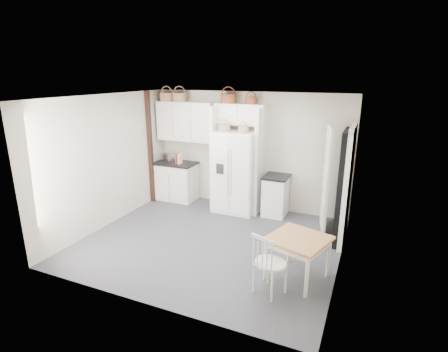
% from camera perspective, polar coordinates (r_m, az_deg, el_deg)
% --- Properties ---
extents(floor, '(4.50, 4.50, 0.00)m').
position_cam_1_polar(floor, '(6.56, -2.12, -10.55)').
color(floor, '#36363A').
rests_on(floor, ground).
extents(ceiling, '(4.50, 4.50, 0.00)m').
position_cam_1_polar(ceiling, '(5.86, -2.39, 12.76)').
color(ceiling, white).
rests_on(ceiling, wall_back).
extents(wall_back, '(4.50, 0.00, 4.50)m').
position_cam_1_polar(wall_back, '(7.87, 4.10, 4.12)').
color(wall_back, '#B7AD97').
rests_on(wall_back, floor).
extents(wall_left, '(0.00, 4.00, 4.00)m').
position_cam_1_polar(wall_left, '(7.32, -18.35, 2.36)').
color(wall_left, '#B7AD97').
rests_on(wall_left, floor).
extents(wall_right, '(0.00, 4.00, 4.00)m').
position_cam_1_polar(wall_right, '(5.53, 19.29, -2.16)').
color(wall_right, '#B7AD97').
rests_on(wall_right, floor).
extents(refrigerator, '(0.92, 0.74, 1.79)m').
position_cam_1_polar(refrigerator, '(7.67, 2.00, 0.68)').
color(refrigerator, white).
rests_on(refrigerator, floor).
extents(base_cab_left, '(0.96, 0.60, 0.89)m').
position_cam_1_polar(base_cab_left, '(8.56, -7.81, -0.91)').
color(base_cab_left, silver).
rests_on(base_cab_left, floor).
extents(base_cab_right, '(0.48, 0.57, 0.84)m').
position_cam_1_polar(base_cab_right, '(7.63, 8.42, -3.29)').
color(base_cab_right, silver).
rests_on(base_cab_right, floor).
extents(dining_table, '(1.00, 1.00, 0.66)m').
position_cam_1_polar(dining_table, '(5.45, 11.87, -12.97)').
color(dining_table, '#A86F31').
rests_on(dining_table, floor).
extents(windsor_chair, '(0.58, 0.56, 0.93)m').
position_cam_1_polar(windsor_chair, '(4.99, 7.62, -13.92)').
color(windsor_chair, silver).
rests_on(windsor_chair, floor).
extents(counter_left, '(1.00, 0.64, 0.04)m').
position_cam_1_polar(counter_left, '(8.44, -7.93, 2.09)').
color(counter_left, black).
rests_on(counter_left, base_cab_left).
extents(counter_right, '(0.52, 0.61, 0.04)m').
position_cam_1_polar(counter_right, '(7.49, 8.55, -0.12)').
color(counter_right, black).
rests_on(counter_right, base_cab_right).
extents(toaster, '(0.31, 0.21, 0.20)m').
position_cam_1_polar(toaster, '(8.49, -9.17, 2.96)').
color(toaster, silver).
rests_on(toaster, counter_left).
extents(cookbook_red, '(0.06, 0.16, 0.23)m').
position_cam_1_polar(cookbook_red, '(8.28, -7.58, 2.79)').
color(cookbook_red, '#AA361E').
rests_on(cookbook_red, counter_left).
extents(cookbook_cream, '(0.03, 0.16, 0.24)m').
position_cam_1_polar(cookbook_cream, '(8.25, -7.18, 2.77)').
color(cookbook_cream, beige).
rests_on(cookbook_cream, counter_left).
extents(basket_upper_a, '(0.34, 0.34, 0.19)m').
position_cam_1_polar(basket_upper_a, '(8.44, -9.33, 12.64)').
color(basket_upper_a, brown).
rests_on(basket_upper_a, upper_cabinet).
extents(basket_upper_b, '(0.34, 0.34, 0.20)m').
position_cam_1_polar(basket_upper_b, '(8.25, -7.25, 12.67)').
color(basket_upper_b, brown).
rests_on(basket_upper_b, upper_cabinet).
extents(basket_bridge_a, '(0.35, 0.35, 0.20)m').
position_cam_1_polar(basket_bridge_a, '(7.71, 0.71, 12.53)').
color(basket_bridge_a, '#5E2F17').
rests_on(basket_bridge_a, bridge_cabinet).
extents(basket_bridge_b, '(0.25, 0.25, 0.14)m').
position_cam_1_polar(basket_bridge_b, '(7.53, 4.43, 12.18)').
color(basket_bridge_b, '#5E2F17').
rests_on(basket_bridge_b, bridge_cabinet).
extents(basket_fridge_a, '(0.26, 0.26, 0.14)m').
position_cam_1_polar(basket_fridge_a, '(7.46, 0.03, 7.83)').
color(basket_fridge_a, brown).
rests_on(basket_fridge_a, refrigerator).
extents(basket_fridge_b, '(0.23, 0.23, 0.12)m').
position_cam_1_polar(basket_fridge_b, '(7.30, 3.16, 7.54)').
color(basket_fridge_b, brown).
rests_on(basket_fridge_b, refrigerator).
extents(upper_cabinet, '(1.40, 0.34, 0.90)m').
position_cam_1_polar(upper_cabinet, '(8.23, -6.22, 8.85)').
color(upper_cabinet, silver).
rests_on(upper_cabinet, wall_back).
extents(bridge_cabinet, '(1.12, 0.34, 0.45)m').
position_cam_1_polar(bridge_cabinet, '(7.63, 2.71, 10.03)').
color(bridge_cabinet, silver).
rests_on(bridge_cabinet, wall_back).
extents(fridge_panel_left, '(0.08, 0.60, 2.30)m').
position_cam_1_polar(fridge_panel_left, '(7.88, -1.19, 3.05)').
color(fridge_panel_left, silver).
rests_on(fridge_panel_left, floor).
extents(fridge_panel_right, '(0.08, 0.60, 2.30)m').
position_cam_1_polar(fridge_panel_right, '(7.52, 5.89, 2.31)').
color(fridge_panel_right, silver).
rests_on(fridge_panel_right, floor).
extents(trim_post, '(0.09, 0.09, 2.60)m').
position_cam_1_polar(trim_post, '(8.31, -11.95, 4.46)').
color(trim_post, black).
rests_on(trim_post, floor).
extents(doorway_void, '(0.18, 0.85, 2.05)m').
position_cam_1_polar(doorway_void, '(6.57, 19.04, -1.77)').
color(doorway_void, black).
rests_on(doorway_void, floor).
extents(door_slab, '(0.21, 0.79, 2.05)m').
position_cam_1_polar(door_slab, '(6.92, 16.34, -0.62)').
color(door_slab, white).
rests_on(door_slab, floor).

